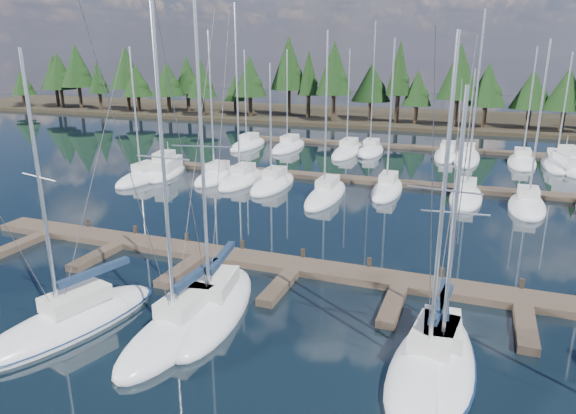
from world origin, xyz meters
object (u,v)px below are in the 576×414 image
at_px(front_sailboat_1, 70,323).
at_px(main_dock, 294,270).
at_px(front_sailboat_2, 213,306).
at_px(motor_yacht_left, 166,170).
at_px(front_sailboat_3, 181,327).
at_px(front_sailboat_5, 430,362).
at_px(front_sailboat_4, 440,357).
at_px(motor_yacht_right, 567,166).

bearing_deg(front_sailboat_1, main_dock, 50.90).
bearing_deg(front_sailboat_2, motor_yacht_left, 127.51).
xyz_separation_m(front_sailboat_3, front_sailboat_5, (10.80, 1.09, -0.01)).
bearing_deg(front_sailboat_2, front_sailboat_5, -6.18).
xyz_separation_m(front_sailboat_1, front_sailboat_4, (16.10, 3.11, -0.00)).
height_order(main_dock, motor_yacht_left, motor_yacht_left).
distance_m(main_dock, front_sailboat_1, 11.93).
height_order(front_sailboat_4, front_sailboat_5, front_sailboat_5).
xyz_separation_m(front_sailboat_1, motor_yacht_right, (25.79, 44.49, 0.20)).
xyz_separation_m(front_sailboat_2, front_sailboat_5, (10.37, -1.12, -0.00)).
height_order(front_sailboat_2, front_sailboat_5, front_sailboat_2).
bearing_deg(front_sailboat_1, motor_yacht_left, 115.35).
relative_size(front_sailboat_2, motor_yacht_right, 1.64).
distance_m(main_dock, motor_yacht_left, 27.90).
relative_size(main_dock, motor_yacht_right, 4.82).
xyz_separation_m(main_dock, front_sailboat_4, (8.57, -6.15, 0.07)).
height_order(main_dock, front_sailboat_1, front_sailboat_1).
relative_size(front_sailboat_2, front_sailboat_4, 1.26).
bearing_deg(front_sailboat_4, front_sailboat_5, -119.80).
relative_size(front_sailboat_1, front_sailboat_5, 0.96).
xyz_separation_m(main_dock, motor_yacht_left, (-20.75, 18.65, 0.25)).
height_order(front_sailboat_1, motor_yacht_left, front_sailboat_1).
height_order(front_sailboat_1, front_sailboat_4, front_sailboat_1).
bearing_deg(front_sailboat_1, front_sailboat_2, 34.15).
height_order(main_dock, front_sailboat_4, front_sailboat_4).
relative_size(main_dock, motor_yacht_left, 5.22).
relative_size(main_dock, front_sailboat_3, 2.98).
bearing_deg(motor_yacht_left, front_sailboat_1, -64.65).
xyz_separation_m(main_dock, motor_yacht_right, (18.26, 35.22, 0.28)).
relative_size(front_sailboat_5, motor_yacht_left, 1.62).
xyz_separation_m(main_dock, front_sailboat_3, (-2.56, -7.81, 0.09)).
distance_m(front_sailboat_2, motor_yacht_right, 45.64).
distance_m(main_dock, motor_yacht_right, 39.68).
relative_size(front_sailboat_1, motor_yacht_left, 1.56).
height_order(front_sailboat_5, motor_yacht_right, front_sailboat_5).
height_order(front_sailboat_3, motor_yacht_left, front_sailboat_3).
bearing_deg(front_sailboat_4, front_sailboat_2, 177.09).
distance_m(front_sailboat_2, motor_yacht_left, 30.57).
relative_size(front_sailboat_3, motor_yacht_right, 1.61).
bearing_deg(main_dock, front_sailboat_5, -39.21).
relative_size(front_sailboat_3, front_sailboat_5, 1.08).
relative_size(front_sailboat_2, motor_yacht_left, 1.77).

